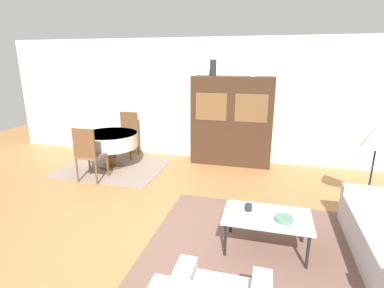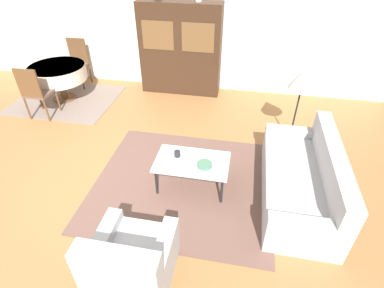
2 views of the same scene
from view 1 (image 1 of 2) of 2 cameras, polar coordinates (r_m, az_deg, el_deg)
name	(u,v)px [view 1 (image 1 of 2)]	position (r m, az deg, el deg)	size (l,w,h in m)	color
ground_plane	(148,246)	(3.97, -8.37, -18.64)	(14.00, 14.00, 0.00)	#9E6B3D
wall_back	(208,100)	(6.82, 3.15, 8.33)	(10.00, 0.06, 2.70)	silver
area_rug	(254,246)	(3.99, 11.65, -18.52)	(2.58, 2.37, 0.01)	brown
dining_rug	(114,168)	(6.63, -14.66, -4.38)	(2.10, 1.71, 0.01)	gray
coffee_table	(267,219)	(3.77, 14.06, -13.68)	(1.03, 0.63, 0.44)	black
display_cabinet	(232,121)	(6.52, 7.58, 4.32)	(1.72, 0.47, 1.90)	#382316
dining_table	(110,140)	(6.52, -15.32, 0.69)	(1.15, 1.15, 0.74)	brown
dining_chair_near	(88,152)	(5.87, -19.16, -1.39)	(0.44, 0.44, 1.04)	brown
dining_chair_far	(128,132)	(7.21, -12.18, 2.24)	(0.44, 0.44, 1.04)	brown
floor_lamp	(378,137)	(5.09, 31.87, 1.11)	(0.43, 0.43, 1.38)	black
cup	(248,207)	(3.80, 10.69, -11.76)	(0.09, 0.09, 0.09)	#232328
bowl	(284,219)	(3.69, 17.05, -13.46)	(0.21, 0.21, 0.05)	#4C7A60
vase_tall	(213,68)	(6.46, 4.04, 14.30)	(0.13, 0.13, 0.33)	#232328
vase_short	(252,71)	(6.36, 11.40, 13.39)	(0.12, 0.12, 0.19)	white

